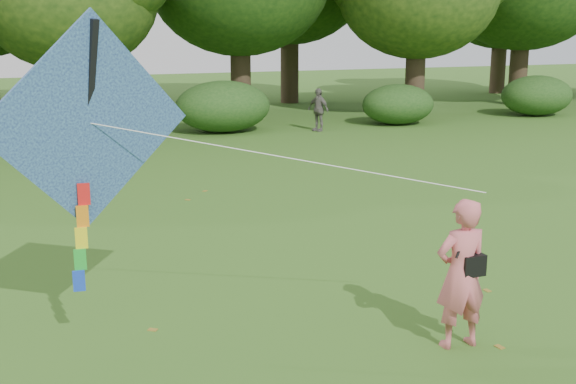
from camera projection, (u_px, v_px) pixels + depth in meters
name	position (u px, v px, depth m)	size (l,w,h in m)	color
ground	(395.00, 335.00, 9.19)	(100.00, 100.00, 0.00)	#265114
man_kite_flyer	(461.00, 274.00, 8.69)	(0.68, 0.45, 1.87)	#CE6067
bystander_right	(318.00, 110.00, 26.56)	(0.93, 0.39, 1.58)	#635E58
crossbody_bag	(471.00, 264.00, 8.67)	(0.43, 0.20, 0.72)	black
flying_kite	(89.00, 127.00, 8.13)	(5.56, 1.92, 3.25)	#2663A7
shrub_band	(121.00, 114.00, 24.70)	(39.15, 3.22, 1.88)	#264919
fallen_leaves	(228.00, 283.00, 11.03)	(8.91, 13.70, 0.01)	olive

